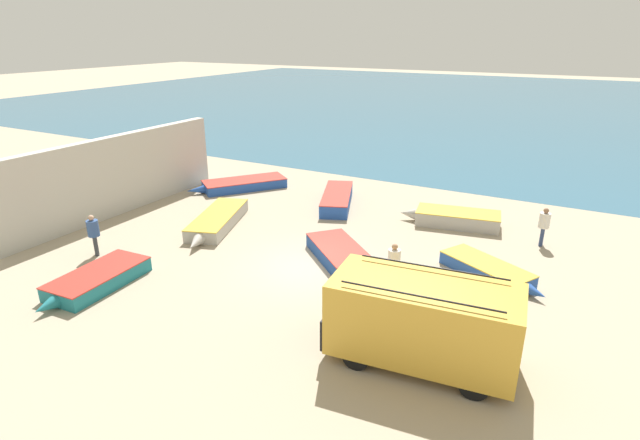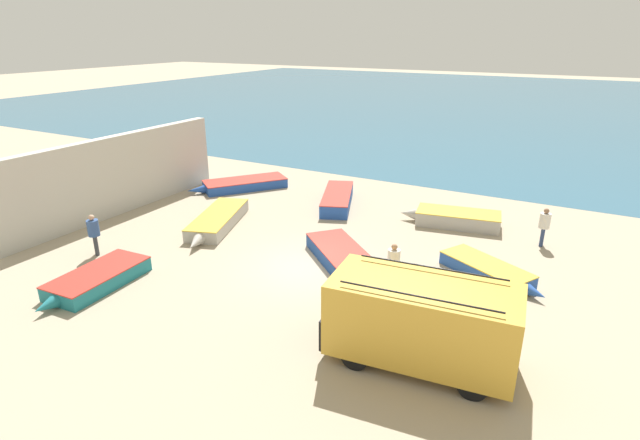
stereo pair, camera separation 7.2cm
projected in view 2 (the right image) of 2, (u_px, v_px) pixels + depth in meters
ground_plane at (309, 267)px, 18.58m from camera, size 200.00×200.00×0.00m
sea_water at (519, 103)px, 61.24m from camera, size 120.00×80.00×0.01m
harbor_wall at (118, 175)px, 23.71m from camera, size 0.50×12.18×3.69m
parked_van at (421, 320)px, 12.84m from camera, size 5.04×2.61×2.42m
fishing_rowboat_0 at (338, 252)px, 19.20m from camera, size 3.77×3.53×0.55m
fishing_rowboat_1 at (338, 198)px, 25.30m from camera, size 2.83×5.20×0.66m
fishing_rowboat_2 at (489, 271)px, 17.76m from camera, size 3.98×2.74×0.49m
fishing_rowboat_3 at (96, 279)px, 17.09m from camera, size 1.83×4.19×0.53m
fishing_rowboat_4 at (243, 184)px, 27.77m from camera, size 4.16×4.98×0.52m
fishing_rowboat_5 at (217, 221)px, 22.33m from camera, size 2.89×5.42×0.57m
fishing_rowboat_6 at (454, 218)px, 22.52m from camera, size 4.54×2.16×0.66m
fisherman_0 at (544, 224)px, 20.10m from camera, size 0.42×0.42×1.62m
fisherman_1 at (394, 262)px, 16.80m from camera, size 0.42×0.42×1.61m
fisherman_2 at (94, 231)px, 19.27m from camera, size 0.44×0.44×1.67m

